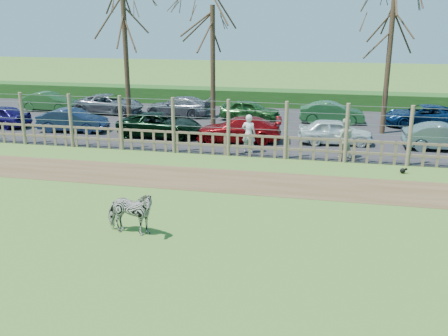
% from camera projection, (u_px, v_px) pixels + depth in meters
% --- Properties ---
extents(ground, '(120.00, 120.00, 0.00)m').
position_uv_depth(ground, '(172.00, 226.00, 14.52)').
color(ground, olive).
rests_on(ground, ground).
extents(dirt_strip, '(34.00, 2.80, 0.01)m').
position_uv_depth(dirt_strip, '(209.00, 179.00, 18.74)').
color(dirt_strip, brown).
rests_on(dirt_strip, ground).
extents(asphalt, '(44.00, 13.00, 0.04)m').
position_uv_depth(asphalt, '(252.00, 126.00, 28.09)').
color(asphalt, '#232326').
rests_on(asphalt, ground).
extents(hedge, '(46.00, 2.00, 1.10)m').
position_uv_depth(hedge, '(268.00, 98.00, 34.50)').
color(hedge, '#1E4716').
rests_on(hedge, ground).
extents(fence, '(30.16, 0.16, 2.50)m').
position_uv_depth(fence, '(228.00, 138.00, 21.78)').
color(fence, brown).
rests_on(fence, ground).
extents(tree_left, '(4.80, 4.80, 7.88)m').
position_uv_depth(tree_left, '(124.00, 23.00, 25.94)').
color(tree_left, '#3D2B1E').
rests_on(tree_left, ground).
extents(tree_mid, '(4.80, 4.80, 6.83)m').
position_uv_depth(tree_mid, '(213.00, 37.00, 26.18)').
color(tree_mid, '#3D2B1E').
rests_on(tree_mid, ground).
extents(tree_right, '(4.80, 4.80, 7.35)m').
position_uv_depth(tree_right, '(391.00, 31.00, 24.71)').
color(tree_right, '#3D2B1E').
rests_on(tree_right, ground).
extents(zebra, '(1.56, 0.79, 1.28)m').
position_uv_depth(zebra, '(130.00, 213.00, 13.80)').
color(zebra, gray).
rests_on(zebra, ground).
extents(visitor_a, '(0.68, 0.49, 1.72)m').
position_uv_depth(visitor_a, '(249.00, 134.00, 22.14)').
color(visitor_a, silver).
rests_on(visitor_a, asphalt).
extents(visitor_b, '(0.85, 0.67, 1.72)m').
position_uv_depth(visitor_b, '(344.00, 138.00, 21.27)').
color(visitor_b, beige).
rests_on(visitor_b, asphalt).
extents(crow, '(0.28, 0.21, 0.23)m').
position_uv_depth(crow, '(403.00, 171.00, 19.46)').
color(crow, black).
rests_on(crow, ground).
extents(car_1, '(3.71, 1.49, 1.20)m').
position_uv_depth(car_1, '(73.00, 120.00, 26.40)').
color(car_1, '#13213D').
rests_on(car_1, asphalt).
extents(car_2, '(4.36, 2.07, 1.20)m').
position_uv_depth(car_2, '(160.00, 125.00, 25.32)').
color(car_2, black).
rests_on(car_2, asphalt).
extents(car_3, '(4.28, 2.08, 1.20)m').
position_uv_depth(car_3, '(239.00, 129.00, 24.28)').
color(car_3, maroon).
rests_on(car_3, asphalt).
extents(car_4, '(3.64, 1.73, 1.20)m').
position_uv_depth(car_4, '(335.00, 131.00, 23.79)').
color(car_4, silver).
rests_on(car_4, asphalt).
extents(car_5, '(3.67, 1.34, 1.20)m').
position_uv_depth(car_5, '(445.00, 137.00, 22.65)').
color(car_5, slate).
rests_on(car_5, asphalt).
extents(car_7, '(3.65, 1.30, 1.20)m').
position_uv_depth(car_7, '(49.00, 102.00, 32.40)').
color(car_7, '#255526').
rests_on(car_7, asphalt).
extents(car_8, '(4.42, 2.23, 1.20)m').
position_uv_depth(car_8, '(110.00, 104.00, 31.57)').
color(car_8, '#535862').
rests_on(car_8, asphalt).
extents(car_9, '(4.26, 2.02, 1.20)m').
position_uv_depth(car_9, '(179.00, 106.00, 30.67)').
color(car_9, slate).
rests_on(car_9, asphalt).
extents(car_10, '(3.66, 1.79, 1.20)m').
position_uv_depth(car_10, '(250.00, 110.00, 29.32)').
color(car_10, '#235823').
rests_on(car_10, asphalt).
extents(car_11, '(3.69, 1.40, 1.20)m').
position_uv_depth(car_11, '(332.00, 113.00, 28.60)').
color(car_11, '#22582C').
rests_on(car_11, asphalt).
extents(car_12, '(4.53, 2.52, 1.20)m').
position_uv_depth(car_12, '(423.00, 116.00, 27.68)').
color(car_12, '#0A234E').
rests_on(car_12, asphalt).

